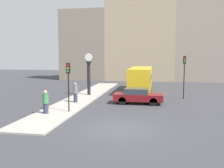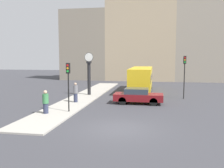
{
  "view_description": "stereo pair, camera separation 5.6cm",
  "coord_description": "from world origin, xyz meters",
  "px_view_note": "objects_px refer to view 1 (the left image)",
  "views": [
    {
      "loc": [
        1.99,
        -13.66,
        4.06
      ],
      "look_at": [
        -1.3,
        5.04,
        2.0
      ],
      "focal_mm": 40.0,
      "sensor_mm": 36.0,
      "label": 1
    },
    {
      "loc": [
        2.04,
        -13.66,
        4.06
      ],
      "look_at": [
        -1.3,
        5.04,
        2.0
      ],
      "focal_mm": 40.0,
      "sensor_mm": 36.0,
      "label": 2
    }
  ],
  "objects_px": {
    "bus_distant": "(141,78)",
    "traffic_light_near": "(68,77)",
    "traffic_light_far": "(184,68)",
    "pedestrian_grey_jacket": "(75,93)",
    "sedan_car": "(138,96)",
    "pedestrian_green_hoodie": "(46,102)",
    "street_clock": "(89,74)"
  },
  "relations": [
    {
      "from": "bus_distant",
      "to": "pedestrian_grey_jacket",
      "type": "relative_size",
      "value": 5.12
    },
    {
      "from": "bus_distant",
      "to": "pedestrian_green_hoodie",
      "type": "distance_m",
      "value": 14.32
    },
    {
      "from": "bus_distant",
      "to": "traffic_light_near",
      "type": "relative_size",
      "value": 2.49
    },
    {
      "from": "traffic_light_near",
      "to": "street_clock",
      "type": "relative_size",
      "value": 0.8
    },
    {
      "from": "bus_distant",
      "to": "traffic_light_near",
      "type": "height_order",
      "value": "traffic_light_near"
    },
    {
      "from": "pedestrian_green_hoodie",
      "to": "traffic_light_near",
      "type": "bearing_deg",
      "value": 32.15
    },
    {
      "from": "traffic_light_near",
      "to": "traffic_light_far",
      "type": "xyz_separation_m",
      "value": [
        8.91,
        7.9,
        0.32
      ]
    },
    {
      "from": "traffic_light_near",
      "to": "pedestrian_green_hoodie",
      "type": "bearing_deg",
      "value": -147.85
    },
    {
      "from": "bus_distant",
      "to": "pedestrian_grey_jacket",
      "type": "height_order",
      "value": "bus_distant"
    },
    {
      "from": "bus_distant",
      "to": "traffic_light_far",
      "type": "distance_m",
      "value": 6.28
    },
    {
      "from": "traffic_light_far",
      "to": "traffic_light_near",
      "type": "bearing_deg",
      "value": -138.44
    },
    {
      "from": "traffic_light_far",
      "to": "pedestrian_grey_jacket",
      "type": "distance_m",
      "value": 10.69
    },
    {
      "from": "traffic_light_far",
      "to": "pedestrian_grey_jacket",
      "type": "bearing_deg",
      "value": -156.57
    },
    {
      "from": "traffic_light_near",
      "to": "sedan_car",
      "type": "bearing_deg",
      "value": 43.81
    },
    {
      "from": "traffic_light_far",
      "to": "street_clock",
      "type": "xyz_separation_m",
      "value": [
        -9.64,
        0.33,
        -0.72
      ]
    },
    {
      "from": "traffic_light_near",
      "to": "pedestrian_grey_jacket",
      "type": "distance_m",
      "value": 4.15
    },
    {
      "from": "pedestrian_green_hoodie",
      "to": "sedan_car",
      "type": "bearing_deg",
      "value": 41.47
    },
    {
      "from": "traffic_light_far",
      "to": "street_clock",
      "type": "distance_m",
      "value": 9.67
    },
    {
      "from": "traffic_light_near",
      "to": "pedestrian_grey_jacket",
      "type": "relative_size",
      "value": 2.06
    },
    {
      "from": "traffic_light_near",
      "to": "pedestrian_green_hoodie",
      "type": "xyz_separation_m",
      "value": [
        -1.39,
        -0.87,
        -1.74
      ]
    },
    {
      "from": "street_clock",
      "to": "pedestrian_green_hoodie",
      "type": "distance_m",
      "value": 9.23
    },
    {
      "from": "street_clock",
      "to": "pedestrian_grey_jacket",
      "type": "xyz_separation_m",
      "value": [
        0.0,
        -4.51,
        -1.29
      ]
    },
    {
      "from": "traffic_light_far",
      "to": "pedestrian_grey_jacket",
      "type": "relative_size",
      "value": 2.42
    },
    {
      "from": "bus_distant",
      "to": "traffic_light_near",
      "type": "bearing_deg",
      "value": -110.33
    },
    {
      "from": "traffic_light_far",
      "to": "street_clock",
      "type": "relative_size",
      "value": 0.94
    },
    {
      "from": "bus_distant",
      "to": "pedestrian_green_hoodie",
      "type": "height_order",
      "value": "bus_distant"
    },
    {
      "from": "street_clock",
      "to": "pedestrian_green_hoodie",
      "type": "relative_size",
      "value": 2.69
    },
    {
      "from": "sedan_car",
      "to": "traffic_light_near",
      "type": "height_order",
      "value": "traffic_light_near"
    },
    {
      "from": "sedan_car",
      "to": "pedestrian_grey_jacket",
      "type": "xyz_separation_m",
      "value": [
        -5.42,
        -0.78,
        0.26
      ]
    },
    {
      "from": "bus_distant",
      "to": "traffic_light_near",
      "type": "distance_m",
      "value": 13.01
    },
    {
      "from": "street_clock",
      "to": "pedestrian_green_hoodie",
      "type": "bearing_deg",
      "value": -94.17
    },
    {
      "from": "street_clock",
      "to": "pedestrian_grey_jacket",
      "type": "height_order",
      "value": "street_clock"
    }
  ]
}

